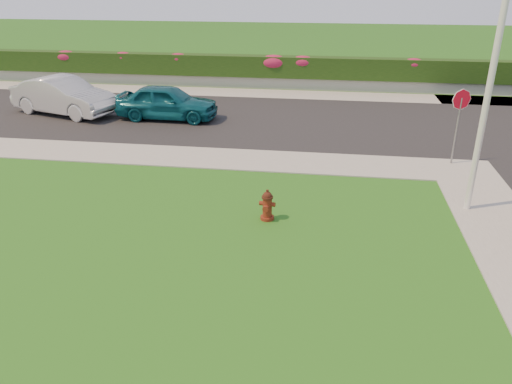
% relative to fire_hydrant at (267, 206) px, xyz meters
% --- Properties ---
extents(ground, '(120.00, 120.00, 0.00)m').
position_rel_fire_hydrant_xyz_m(ground, '(-1.25, -4.76, -0.39)').
color(ground, black).
rests_on(ground, ground).
extents(street_far, '(26.00, 8.00, 0.04)m').
position_rel_fire_hydrant_xyz_m(street_far, '(-6.25, 9.24, -0.37)').
color(street_far, black).
rests_on(street_far, ground).
extents(sidewalk_far, '(24.00, 2.00, 0.04)m').
position_rel_fire_hydrant_xyz_m(sidewalk_far, '(-7.25, 4.24, -0.37)').
color(sidewalk_far, gray).
rests_on(sidewalk_far, ground).
extents(curb_corner, '(2.00, 2.00, 0.04)m').
position_rel_fire_hydrant_xyz_m(curb_corner, '(5.75, 4.24, -0.37)').
color(curb_corner, gray).
rests_on(curb_corner, ground).
extents(sidewalk_beyond, '(34.00, 2.00, 0.04)m').
position_rel_fire_hydrant_xyz_m(sidewalk_beyond, '(-2.25, 14.24, -0.37)').
color(sidewalk_beyond, gray).
rests_on(sidewalk_beyond, ground).
extents(retaining_wall, '(34.00, 0.40, 0.60)m').
position_rel_fire_hydrant_xyz_m(retaining_wall, '(-2.25, 15.74, -0.09)').
color(retaining_wall, gray).
rests_on(retaining_wall, ground).
extents(hedge, '(32.00, 0.90, 1.10)m').
position_rel_fire_hydrant_xyz_m(hedge, '(-2.25, 15.84, 0.76)').
color(hedge, black).
rests_on(hedge, retaining_wall).
extents(fire_hydrant, '(0.42, 0.40, 0.81)m').
position_rel_fire_hydrant_xyz_m(fire_hydrant, '(0.00, 0.00, 0.00)').
color(fire_hydrant, '#4A220B').
rests_on(fire_hydrant, ground).
extents(sedan_teal, '(4.30, 1.84, 1.45)m').
position_rel_fire_hydrant_xyz_m(sedan_teal, '(-5.36, 8.75, 0.38)').
color(sedan_teal, '#0B4958').
rests_on(sedan_teal, street_far).
extents(sedan_silver, '(5.12, 3.07, 1.59)m').
position_rel_fire_hydrant_xyz_m(sedan_silver, '(-10.08, 8.89, 0.45)').
color(sedan_silver, '#B9BCC1').
rests_on(sedan_silver, street_far).
extents(utility_pole, '(0.16, 0.16, 5.74)m').
position_rel_fire_hydrant_xyz_m(utility_pole, '(5.17, 1.33, 2.49)').
color(utility_pole, silver).
rests_on(utility_pole, ground).
extents(stop_sign, '(0.63, 0.29, 2.49)m').
position_rel_fire_hydrant_xyz_m(stop_sign, '(5.48, 4.85, 1.45)').
color(stop_sign, slate).
rests_on(stop_sign, ground).
extents(flower_clump_a, '(1.29, 0.83, 0.64)m').
position_rel_fire_hydrant_xyz_m(flower_clump_a, '(-13.44, 15.74, 1.06)').
color(flower_clump_a, '#A81C36').
rests_on(flower_clump_a, hedge).
extents(flower_clump_b, '(1.11, 0.71, 0.56)m').
position_rel_fire_hydrant_xyz_m(flower_clump_b, '(-10.06, 15.74, 1.09)').
color(flower_clump_b, '#A81C36').
rests_on(flower_clump_b, hedge).
extents(flower_clump_c, '(1.12, 0.72, 0.56)m').
position_rel_fire_hydrant_xyz_m(flower_clump_c, '(-6.90, 15.74, 1.09)').
color(flower_clump_c, '#A81C36').
rests_on(flower_clump_c, hedge).
extents(flower_clump_d, '(1.50, 0.96, 0.75)m').
position_rel_fire_hydrant_xyz_m(flower_clump_d, '(-1.63, 15.74, 1.02)').
color(flower_clump_d, '#A81C36').
rests_on(flower_clump_d, hedge).
extents(flower_clump_e, '(1.28, 0.82, 0.64)m').
position_rel_fire_hydrant_xyz_m(flower_clump_e, '(-0.09, 15.74, 1.06)').
color(flower_clump_e, '#A81C36').
rests_on(flower_clump_e, hedge).
extents(flower_clump_f, '(1.15, 0.74, 0.57)m').
position_rel_fire_hydrant_xyz_m(flower_clump_f, '(5.62, 15.74, 1.09)').
color(flower_clump_f, '#A81C36').
rests_on(flower_clump_f, hedge).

